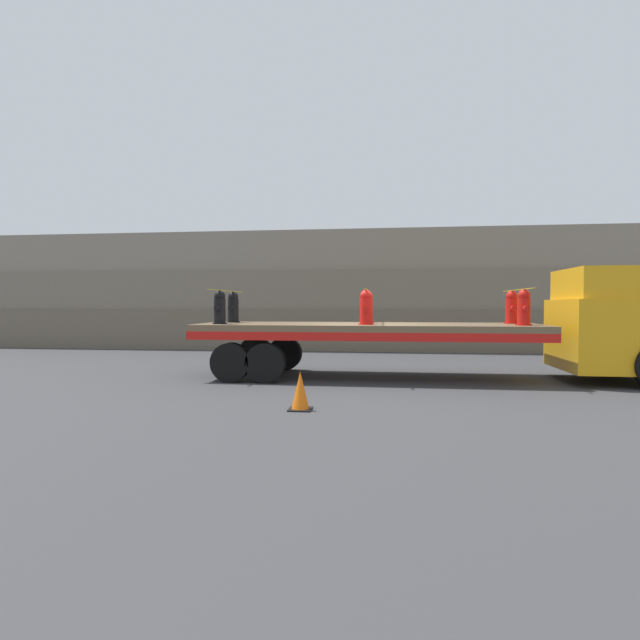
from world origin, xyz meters
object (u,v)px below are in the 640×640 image
at_px(fire_hydrant_black_far_0, 233,308).
at_px(fire_hydrant_red_far_2, 511,308).
at_px(flatbed_trailer, 342,334).
at_px(fire_hydrant_red_near_2, 524,308).
at_px(fire_hydrant_red_near_1, 366,308).
at_px(fire_hydrant_red_far_1, 367,308).
at_px(truck_cab, 617,325).
at_px(fire_hydrant_black_near_0, 220,308).
at_px(traffic_cone, 300,391).

height_order(fire_hydrant_black_far_0, fire_hydrant_red_far_2, same).
relative_size(flatbed_trailer, fire_hydrant_red_near_2, 10.15).
bearing_deg(fire_hydrant_red_near_2, fire_hydrant_red_far_2, 90.00).
xyz_separation_m(fire_hydrant_red_near_1, fire_hydrant_red_far_2, (3.68, 1.14, 0.00)).
relative_size(fire_hydrant_black_far_0, fire_hydrant_red_far_1, 1.00).
distance_m(truck_cab, fire_hydrant_black_far_0, 9.68).
bearing_deg(fire_hydrant_black_near_0, fire_hydrant_red_far_1, 17.14).
height_order(truck_cab, fire_hydrant_black_far_0, truck_cab).
relative_size(fire_hydrant_red_far_1, fire_hydrant_red_near_2, 1.00).
relative_size(flatbed_trailer, fire_hydrant_red_far_2, 10.15).
height_order(truck_cab, flatbed_trailer, truck_cab).
height_order(fire_hydrant_red_near_1, fire_hydrant_red_near_2, same).
xyz_separation_m(flatbed_trailer, traffic_cone, (-0.40, -4.10, -0.77)).
distance_m(flatbed_trailer, fire_hydrant_red_far_2, 4.40).
bearing_deg(flatbed_trailer, fire_hydrant_black_far_0, 169.47).
bearing_deg(fire_hydrant_red_far_2, fire_hydrant_red_far_1, 180.00).
xyz_separation_m(flatbed_trailer, fire_hydrant_red_far_1, (0.63, 0.57, 0.68)).
bearing_deg(traffic_cone, flatbed_trailer, 84.45).
distance_m(fire_hydrant_black_far_0, fire_hydrant_red_near_2, 7.45).
xyz_separation_m(fire_hydrant_red_far_1, traffic_cone, (-1.03, -4.67, -1.45)).
height_order(fire_hydrant_red_near_1, fire_hydrant_red_far_2, same).
relative_size(truck_cab, fire_hydrant_red_near_1, 3.22).
bearing_deg(fire_hydrant_red_near_1, fire_hydrant_red_near_2, 0.00).
bearing_deg(fire_hydrant_red_near_1, fire_hydrant_black_far_0, 162.86).
bearing_deg(truck_cab, fire_hydrant_red_near_2, -166.09).
xyz_separation_m(fire_hydrant_black_near_0, fire_hydrant_red_far_1, (3.68, 1.14, 0.00)).
bearing_deg(fire_hydrant_red_near_1, fire_hydrant_black_near_0, 180.00).
height_order(fire_hydrant_black_far_0, fire_hydrant_red_near_2, same).
bearing_deg(fire_hydrant_red_far_2, truck_cab, -13.91).
height_order(fire_hydrant_black_near_0, fire_hydrant_red_far_2, same).
bearing_deg(fire_hydrant_black_near_0, flatbed_trailer, 10.53).
xyz_separation_m(truck_cab, fire_hydrant_red_far_2, (-2.29, 0.57, 0.40)).
height_order(truck_cab, fire_hydrant_red_near_1, truck_cab).
height_order(flatbed_trailer, fire_hydrant_black_near_0, fire_hydrant_black_near_0).
relative_size(flatbed_trailer, fire_hydrant_red_near_1, 10.15).
bearing_deg(truck_cab, fire_hydrant_black_far_0, 176.64).
height_order(fire_hydrant_red_far_1, traffic_cone, fire_hydrant_red_far_1).
relative_size(flatbed_trailer, traffic_cone, 12.55).
bearing_deg(fire_hydrant_red_near_2, fire_hydrant_red_far_1, 162.86).
height_order(truck_cab, fire_hydrant_red_near_2, truck_cab).
bearing_deg(fire_hydrant_red_far_2, fire_hydrant_red_near_2, -90.00).
bearing_deg(fire_hydrant_red_near_2, fire_hydrant_red_near_1, 180.00).
bearing_deg(fire_hydrant_red_far_1, traffic_cone, -102.42).
distance_m(fire_hydrant_black_near_0, fire_hydrant_red_far_1, 3.85).
distance_m(fire_hydrant_black_far_0, fire_hydrant_red_far_1, 3.68).
bearing_deg(flatbed_trailer, fire_hydrant_red_near_1, -42.06).
relative_size(truck_cab, flatbed_trailer, 0.32).
relative_size(fire_hydrant_red_near_1, fire_hydrant_red_far_2, 1.00).
distance_m(fire_hydrant_red_near_1, fire_hydrant_red_far_2, 3.85).
relative_size(fire_hydrant_red_far_2, traffic_cone, 1.24).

